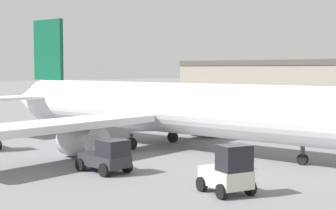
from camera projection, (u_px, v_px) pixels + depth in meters
ground_plane at (168, 148)px, 40.11m from camera, size 400.00×400.00×0.00m
airplane at (159, 108)px, 40.48m from camera, size 38.61×34.91×10.79m
ground_crew_worker at (230, 156)px, 31.25m from camera, size 0.36×0.36×1.65m
baggage_tug at (228, 172)px, 25.22m from camera, size 2.98×2.59×2.51m
belt_loader_truck at (106, 156)px, 30.49m from camera, size 3.35×1.99×2.06m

